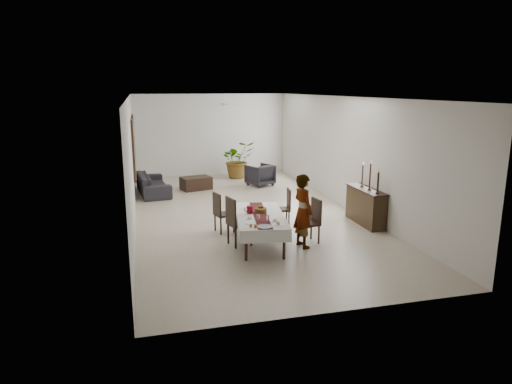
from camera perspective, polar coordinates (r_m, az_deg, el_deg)
The scene contains 85 objects.
floor at distance 12.84m, azimuth -1.36°, elevation -2.63°, with size 6.00×12.00×0.00m, color #B8AA92.
ceiling at distance 12.37m, azimuth -1.44°, elevation 11.80°, with size 6.00×12.00×0.02m, color white.
wall_back at distance 18.36m, azimuth -5.67°, elevation 7.13°, with size 6.00×0.02×3.20m, color silver.
wall_front at distance 6.92m, azimuth 9.92°, elevation -2.81°, with size 6.00×0.02×3.20m, color silver.
wall_left at distance 12.19m, azimuth -15.30°, elevation 3.77°, with size 0.02×12.00×3.20m, color silver.
wall_right at distance 13.50m, azimuth 11.15°, elevation 4.84°, with size 0.02×12.00×3.20m, color silver.
dining_table_top at distance 10.20m, azimuth 0.51°, elevation -3.02°, with size 0.89×2.13×0.04m, color black.
table_leg_fl at distance 9.31m, azimuth -1.25°, elevation -6.77°, with size 0.06×0.06×0.62m, color black.
table_leg_fr at distance 9.40m, azimuth 3.54°, elevation -6.61°, with size 0.06×0.06×0.62m, color black.
table_leg_bl at distance 11.23m, azimuth -2.02°, elevation -3.29°, with size 0.06×0.06×0.62m, color black.
table_leg_br at distance 11.30m, azimuth 1.94°, elevation -3.18°, with size 0.06×0.06×0.62m, color black.
tablecloth_top at distance 10.19m, azimuth 0.51°, elevation -2.88°, with size 1.05×2.29×0.01m, color white.
tablecloth_drape_left at distance 10.19m, azimuth -2.40°, elevation -3.65°, with size 0.01×2.29×0.27m, color white.
tablecloth_drape_right at distance 10.30m, azimuth 3.39°, elevation -3.49°, with size 0.01×2.29×0.27m, color white.
tablecloth_drape_near at distance 9.15m, azimuth 1.25°, elevation -5.60°, with size 1.05×0.01×0.27m, color silver.
tablecloth_drape_far at distance 11.32m, azimuth -0.09°, elevation -1.93°, with size 1.05×0.01×0.27m, color white.
table_runner at distance 10.19m, azimuth 0.51°, elevation -2.84°, with size 0.31×2.22×0.00m, color #5B1A1B.
red_pitcher at distance 10.28m, azimuth -0.80°, elevation -2.21°, with size 0.13×0.13×0.18m, color maroon.
pitcher_handle at distance 10.27m, azimuth -1.22°, elevation -2.22°, with size 0.11×0.11×0.02m, color maroon.
wine_glass_near at distance 9.63m, azimuth 1.50°, elevation -3.34°, with size 0.06×0.06×0.15m, color silver.
wine_glass_mid at distance 9.70m, azimuth 0.29°, elevation -3.22°, with size 0.06×0.06×0.15m, color white.
teacup_right at distance 9.71m, azimuth 2.40°, elevation -3.51°, with size 0.08×0.08×0.05m, color white.
saucer_right at distance 9.72m, azimuth 2.40°, elevation -3.63°, with size 0.13×0.13×0.01m, color white.
teacup_left at distance 9.86m, azimuth -0.84°, elevation -3.23°, with size 0.08×0.08×0.05m, color silver.
saucer_left at distance 9.87m, azimuth -0.84°, elevation -3.35°, with size 0.13×0.13×0.01m, color white.
plate_near_right at distance 9.47m, azimuth 2.78°, elevation -4.08°, with size 0.21×0.21×0.01m, color white.
bread_near_right at distance 9.46m, azimuth 2.78°, elevation -3.94°, with size 0.08×0.08×0.08m, color tan.
plate_near_left at distance 9.53m, azimuth -0.67°, elevation -3.94°, with size 0.21×0.21×0.01m, color white.
plate_far_left at distance 10.64m, azimuth -1.29°, elevation -2.14°, with size 0.21×0.21×0.01m, color white.
serving_tray at distance 9.30m, azimuth 1.11°, elevation -4.36°, with size 0.32×0.32×0.02m, color #393A3E.
jam_jar_a at distance 9.25m, azimuth -0.08°, elevation -4.30°, with size 0.06×0.06×0.07m, color #945615.
jam_jar_b at distance 9.29m, azimuth -0.65°, elevation -4.22°, with size 0.06×0.06×0.07m, color #9B5216.
fruit_basket at distance 10.40m, azimuth 0.63°, elevation -2.28°, with size 0.27×0.27×0.09m, color brown.
fruit_red at distance 10.40m, azimuth 0.76°, elevation -1.89°, with size 0.08×0.08×0.08m, color #9E270F.
fruit_green at distance 10.40m, azimuth 0.42°, elevation -1.89°, with size 0.07×0.07×0.07m, color #447322.
chair_right_near_seat at distance 10.39m, azimuth 6.57°, elevation -3.94°, with size 0.43×0.43×0.05m, color black.
chair_right_near_leg_fl at distance 10.40m, azimuth 7.86°, elevation -5.32°, with size 0.04×0.04×0.42m, color black.
chair_right_near_leg_fr at distance 10.69m, azimuth 6.91°, elevation -4.79°, with size 0.04×0.04×0.42m, color black.
chair_right_near_leg_bl at distance 10.24m, azimuth 6.16°, elevation -5.58°, with size 0.04×0.04×0.42m, color black.
chair_right_near_leg_br at distance 10.53m, azimuth 5.24°, elevation -5.03°, with size 0.04×0.04×0.42m, color black.
chair_right_near_back at distance 10.41m, azimuth 7.55°, elevation -2.28°, with size 0.43×0.04×0.54m, color black.
chair_right_far_seat at distance 11.62m, azimuth 3.20°, elevation -2.17°, with size 0.40×0.40×0.05m, color black.
chair_right_far_leg_fl at distance 11.55m, azimuth 4.14°, elevation -3.43°, with size 0.04×0.04×0.40m, color black.
chair_right_far_leg_fr at distance 11.86m, azimuth 3.84°, elevation -2.98°, with size 0.04×0.04×0.40m, color black.
chair_right_far_leg_bl at distance 11.50m, azimuth 2.52°, elevation -3.49°, with size 0.04×0.04×0.40m, color black.
chair_right_far_leg_br at distance 11.81m, azimuth 2.26°, elevation -3.03°, with size 0.04×0.04×0.40m, color black.
chair_right_far_back at distance 11.58m, azimuth 4.12°, elevation -0.83°, with size 0.40×0.04×0.51m, color black.
chair_left_near_seat at distance 10.18m, azimuth -2.07°, elevation -3.99°, with size 0.47×0.47×0.05m, color black.
chair_left_near_leg_fl at distance 10.34m, azimuth -3.49°, elevation -5.23°, with size 0.05×0.05×0.46m, color black.
chair_left_near_leg_fr at distance 10.01m, azimuth -2.55°, elevation -5.83°, with size 0.05×0.05×0.46m, color black.
chair_left_near_leg_bl at distance 10.50m, azimuth -1.60°, elevation -4.92°, with size 0.05×0.05×0.46m, color black.
chair_left_near_leg_br at distance 10.18m, azimuth -0.61°, elevation -5.50°, with size 0.05×0.05×0.46m, color black.
chair_left_near_back at distance 10.00m, azimuth -3.18°, elevation -2.41°, with size 0.47×0.04×0.59m, color black.
chair_left_far_seat at distance 11.11m, azimuth -4.00°, elevation -2.81°, with size 0.42×0.42×0.05m, color black.
chair_left_far_leg_fl at distance 11.26m, azimuth -5.14°, elevation -3.85°, with size 0.04×0.04×0.41m, color black.
chair_left_far_leg_fr at distance 10.96m, azimuth -4.41°, elevation -4.31°, with size 0.04×0.04×0.41m, color black.
chair_left_far_leg_bl at distance 11.39m, azimuth -3.56°, elevation -3.61°, with size 0.04×0.04×0.41m, color black.
chair_left_far_leg_br at distance 11.10m, azimuth -2.79°, elevation -4.06°, with size 0.04×0.04×0.41m, color black.
chair_left_far_back at distance 10.96m, azimuth -4.92°, elevation -1.50°, with size 0.42×0.04×0.53m, color black.
woman at distance 10.01m, azimuth 5.90°, elevation -2.37°, with size 0.60×0.39×1.64m, color #96999E.
sideboard_body at distance 12.08m, azimuth 13.54°, elevation -1.81°, with size 0.40×1.49×0.89m, color black.
sideboard_top at distance 11.97m, azimuth 13.66°, elevation 0.32°, with size 0.44×1.55×0.03m, color black.
candlestick_near_base at distance 11.50m, azimuth 14.93°, elevation -0.11°, with size 0.10×0.10×0.03m, color black.
candlestick_near_shaft at distance 11.44m, azimuth 15.00°, elevation 1.17°, with size 0.05×0.05×0.50m, color black.
candlestick_near_candle at distance 11.39m, azimuth 15.09°, elevation 2.58°, with size 0.04×0.04×0.08m, color #ECE5CC.
candlestick_mid_base at distance 11.84m, azimuth 14.00°, elevation 0.31°, with size 0.10×0.10×0.03m, color black.
candlestick_mid_shaft at distance 11.77m, azimuth 14.09°, elevation 1.91°, with size 0.05×0.05×0.64m, color black.
candlestick_mid_candle at distance 11.71m, azimuth 14.19°, elevation 3.65°, with size 0.04×0.04×0.08m, color beige.
candlestick_far_base at distance 12.18m, azimuth 13.12°, elevation 0.71°, with size 0.10×0.10×0.03m, color black.
candlestick_far_shaft at distance 12.12m, azimuth 13.19°, elevation 2.04°, with size 0.05×0.05×0.55m, color black.
candlestick_far_candle at distance 12.07m, azimuth 13.27°, elevation 3.49°, with size 0.04×0.04×0.08m, color beige.
sofa at distance 15.49m, azimuth -12.72°, elevation 1.02°, with size 2.26×0.88×0.66m, color #252227.
armchair at distance 16.34m, azimuth 0.50°, elevation 2.15°, with size 0.82×0.84×0.77m, color #272429.
coffee_table at distance 15.86m, azimuth -7.51°, elevation 1.10°, with size 0.98×0.66×0.44m, color black.
potted_plant at distance 17.73m, azimuth -2.32°, elevation 4.08°, with size 1.28×1.11×1.42m, color #345C25.
mirror_frame_near at distance 14.37m, azimuth -15.06°, elevation 5.12°, with size 0.06×1.05×1.85m, color black.
mirror_glass_near at distance 14.37m, azimuth -14.92°, elevation 5.13°, with size 0.01×0.90×1.70m, color silver.
mirror_frame_far at distance 16.46m, azimuth -15.03°, elevation 6.07°, with size 0.06×1.05×1.85m, color black.
mirror_glass_far at distance 16.46m, azimuth -14.91°, elevation 6.08°, with size 0.01×0.90×1.70m, color white.
fan_rod at distance 15.31m, azimuth -4.03°, elevation 11.63°, with size 0.04×0.04×0.20m, color white.
fan_hub at distance 15.32m, azimuth -4.01°, elevation 10.88°, with size 0.16×0.16×0.08m, color silver.
fan_blade_n at distance 15.66m, azimuth -4.25°, elevation 10.92°, with size 0.10×0.55×0.01m, color silver.
fan_blade_s at distance 14.97m, azimuth -3.77°, elevation 10.83°, with size 0.10×0.55×0.01m, color silver.
fan_blade_e at distance 15.38m, azimuth -2.71°, elevation 10.91°, with size 0.55×0.10×0.01m, color silver.
fan_blade_w at distance 15.26m, azimuth -5.33°, elevation 10.85°, with size 0.55×0.10×0.01m, color silver.
Camera 1 is at (-2.79, -12.05, 3.46)m, focal length 32.00 mm.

